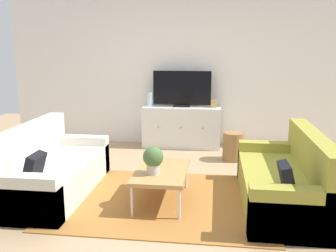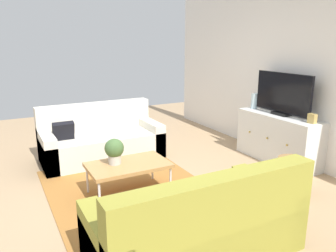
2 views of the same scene
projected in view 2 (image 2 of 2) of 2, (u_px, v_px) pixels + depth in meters
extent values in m
plane|color=tan|center=(143.00, 191.00, 4.16)|extent=(10.00, 10.00, 0.00)
cube|color=white|center=(297.00, 73.00, 4.97)|extent=(6.40, 0.12, 2.70)
cube|color=#9E662D|center=(132.00, 193.00, 4.09)|extent=(2.50, 1.90, 0.01)
cube|color=beige|center=(102.00, 147.00, 5.21)|extent=(0.86, 1.82, 0.41)
cube|color=beige|center=(96.00, 128.00, 5.44)|extent=(0.20, 1.82, 0.85)
cube|color=beige|center=(150.00, 136.00, 5.57)|extent=(0.86, 0.18, 0.53)
cube|color=beige|center=(47.00, 151.00, 4.83)|extent=(0.86, 0.18, 0.53)
cube|color=black|center=(63.00, 132.00, 4.83)|extent=(0.18, 0.30, 0.32)
cube|color=olive|center=(194.00, 232.00, 2.91)|extent=(0.86, 1.82, 0.41)
cube|color=olive|center=(218.00, 228.00, 2.57)|extent=(0.20, 1.82, 0.85)
cube|color=olive|center=(265.00, 204.00, 3.26)|extent=(0.86, 0.18, 0.53)
cube|color=black|center=(129.00, 211.00, 2.60)|extent=(0.17, 0.30, 0.32)
cube|color=#B7844C|center=(128.00, 165.00, 3.99)|extent=(0.59, 0.96, 0.04)
cylinder|color=silver|center=(87.00, 180.00, 4.05)|extent=(0.03, 0.03, 0.35)
cylinder|color=silver|center=(100.00, 197.00, 3.62)|extent=(0.03, 0.03, 0.35)
cylinder|color=silver|center=(153.00, 167.00, 4.45)|extent=(0.03, 0.03, 0.35)
cylinder|color=silver|center=(170.00, 181.00, 4.02)|extent=(0.03, 0.03, 0.35)
cylinder|color=#B7B2A8|center=(115.00, 159.00, 3.96)|extent=(0.15, 0.15, 0.11)
sphere|color=#426033|center=(114.00, 148.00, 3.93)|extent=(0.23, 0.23, 0.23)
cube|color=silver|center=(278.00, 138.00, 5.10)|extent=(1.38, 0.44, 0.73)
sphere|color=#B79338|center=(249.00, 132.00, 5.31)|extent=(0.03, 0.03, 0.03)
sphere|color=#B79338|center=(267.00, 138.00, 4.98)|extent=(0.03, 0.03, 0.03)
sphere|color=#B79338|center=(287.00, 145.00, 4.65)|extent=(0.03, 0.03, 0.03)
cube|color=black|center=(281.00, 114.00, 5.01)|extent=(0.28, 0.16, 0.04)
cube|color=black|center=(283.00, 93.00, 4.93)|extent=(1.02, 0.04, 0.59)
cylinder|color=silver|center=(254.00, 101.00, 5.46)|extent=(0.11, 0.11, 0.25)
cube|color=tan|center=(312.00, 119.00, 4.50)|extent=(0.11, 0.07, 0.13)
cylinder|color=olive|center=(291.00, 176.00, 4.05)|extent=(0.34, 0.34, 0.45)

